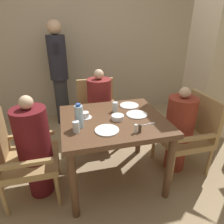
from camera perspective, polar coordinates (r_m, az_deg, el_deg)
ground_plane at (r=2.47m, az=0.28°, el=-18.12°), size 16.00×16.00×0.00m
wall_back at (r=3.73m, az=-7.74°, el=20.12°), size 8.00×0.06×2.80m
pillar_stone at (r=3.23m, az=27.88°, el=16.08°), size 0.55×0.55×2.70m
dining_table at (r=2.08m, az=0.32°, el=-4.61°), size 1.04×0.92×0.78m
chair_left_side at (r=2.17m, az=-24.83°, el=-11.14°), size 0.54×0.54×0.91m
diner_in_left_chair at (r=2.11m, az=-21.25°, el=-9.34°), size 0.32×0.32×1.09m
chair_far_side at (r=2.92m, az=-4.06°, el=0.59°), size 0.54×0.54×0.91m
diner_in_far_chair at (r=2.76m, az=-3.54°, el=0.97°), size 0.32×0.32×1.12m
chair_right_side at (r=2.54m, az=21.26°, el=-5.08°), size 0.54×0.54×0.91m
diner_in_right_chair at (r=2.44m, az=18.61°, el=-4.68°), size 0.32×0.32×1.05m
standing_host at (r=3.43m, az=-14.91°, el=11.00°), size 0.29×0.33×1.71m
plate_main_left at (r=2.33m, az=4.95°, el=1.88°), size 0.22×0.22×0.01m
plate_main_right at (r=2.11m, az=7.08°, el=-0.72°), size 0.22×0.22×0.01m
plate_dessert_center at (r=1.80m, az=-1.46°, el=-5.22°), size 0.22×0.22×0.01m
teacup_with_saucer at (r=2.05m, az=-7.70°, el=-0.99°), size 0.13×0.13×0.06m
bowl_small at (r=2.00m, az=1.63°, el=-1.53°), size 0.13×0.13×0.05m
water_bottle at (r=1.84m, az=-9.41°, el=-1.25°), size 0.08×0.08×0.23m
glass_tall_near at (r=1.79m, az=-10.24°, el=-4.19°), size 0.06×0.06×0.11m
glass_tall_mid at (r=2.16m, az=0.89°, el=1.47°), size 0.06×0.06×0.11m
salt_shaker at (r=1.77m, az=6.80°, el=-4.73°), size 0.03×0.03×0.08m
pepper_shaker at (r=1.79m, az=7.97°, el=-4.62°), size 0.03×0.03×0.08m
fork_beside_plate at (r=1.94m, az=10.35°, el=-3.42°), size 0.18×0.04×0.00m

